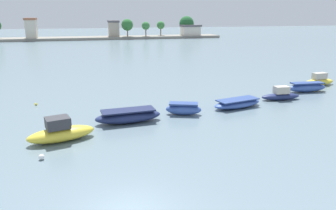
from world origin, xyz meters
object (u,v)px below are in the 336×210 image
Objects in this scene: moored_boat_4 at (184,109)px; mooring_buoy_4 at (36,104)px; moored_boat_3 at (128,116)px; moored_boat_8 at (319,81)px; mooring_buoy_2 at (41,157)px; moored_boat_5 at (237,103)px; moored_boat_6 at (281,95)px; mooring_buoy_1 at (317,80)px; moored_boat_2 at (61,132)px; moored_boat_7 at (307,87)px.

moored_boat_4 reaches higher than mooring_buoy_4.
moored_boat_3 is 1.64× the size of moored_boat_4.
moored_boat_8 is 34.79m from mooring_buoy_2.
moored_boat_4 is 0.75× the size of moored_boat_8.
mooring_buoy_2 is (-31.86, -13.97, -0.38)m from moored_boat_8.
moored_boat_5 is 16.07m from moored_boat_8.
moored_boat_6 is 24.63m from mooring_buoy_2.
mooring_buoy_1 is at bearing 44.15° from moored_boat_4.
moored_boat_4 reaches higher than mooring_buoy_2.
moored_boat_6 reaches higher than moored_boat_5.
moored_boat_8 is (25.57, 8.22, 0.03)m from moored_boat_3.
mooring_buoy_1 is at bearing 26.01° from mooring_buoy_2.
moored_boat_2 is at bearing -161.01° from moored_boat_6.
moored_boat_3 is 1.23× the size of moored_boat_8.
moored_boat_7 is at bearing -137.64° from mooring_buoy_1.
moored_boat_2 is 1.14× the size of moored_boat_6.
mooring_buoy_2 is (-6.29, -5.75, -0.35)m from moored_boat_3.
moored_boat_5 reaches higher than mooring_buoy_1.
moored_boat_2 is 19.45× the size of mooring_buoy_4.
moored_boat_5 is at bearing -151.37° from mooring_buoy_1.
moored_boat_2 is at bearing -140.05° from moored_boat_4.
moored_boat_2 is 28.25m from moored_boat_7.
moored_boat_5 is at bearing -161.95° from moored_boat_6.
moored_boat_4 reaches higher than moored_boat_5.
moored_boat_3 is at bearing 176.45° from moored_boat_5.
moored_boat_4 is at bearing -165.84° from moored_boat_8.
moored_boat_3 reaches higher than moored_boat_4.
moored_boat_6 is at bearing -150.27° from moored_boat_7.
mooring_buoy_4 is at bearing 91.52° from moored_boat_2.
moored_boat_3 is at bearing -42.50° from mooring_buoy_4.
moored_boat_2 is 35.18m from mooring_buoy_1.
moored_boat_7 is (26.97, 8.40, -0.13)m from moored_boat_2.
moored_boat_8 is at bearing 5.28° from moored_boat_2.
moored_boat_8 reaches higher than mooring_buoy_2.
moored_boat_7 is (16.60, 4.71, 0.01)m from moored_boat_4.
moored_boat_2 is at bearing -74.05° from mooring_buoy_4.
moored_boat_4 is 0.71× the size of moored_boat_7.
mooring_buoy_2 is (-1.05, -2.93, -0.48)m from moored_boat_2.
moored_boat_2 is 3.15m from mooring_buoy_2.
moored_boat_5 is 1.14× the size of moored_boat_7.
moored_boat_7 is at bearing -151.09° from moored_boat_8.
moored_boat_2 is 22.71m from moored_boat_6.
mooring_buoy_2 is at bearing -168.93° from moored_boat_5.
mooring_buoy_4 is at bearing -174.99° from mooring_buoy_1.
moored_boat_6 is (11.54, 2.29, -0.01)m from moored_boat_4.
moored_boat_7 reaches higher than mooring_buoy_2.
moored_boat_6 is (16.66, 3.16, -0.01)m from moored_boat_3.
mooring_buoy_4 is (-33.77, -0.70, -0.43)m from moored_boat_8.
mooring_buoy_2 is (-11.42, -6.62, -0.35)m from moored_boat_4.
mooring_buoy_2 is (-28.02, -11.32, -0.36)m from moored_boat_7.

